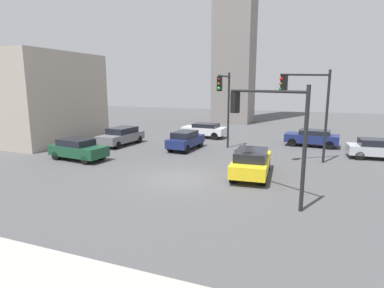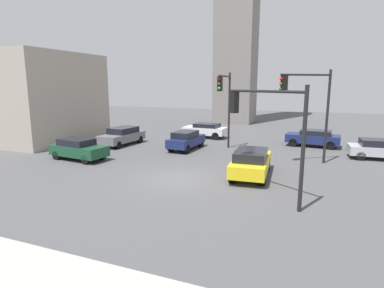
{
  "view_description": "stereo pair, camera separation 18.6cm",
  "coord_description": "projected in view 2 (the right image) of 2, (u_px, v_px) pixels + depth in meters",
  "views": [
    {
      "loc": [
        6.42,
        -14.89,
        5.0
      ],
      "look_at": [
        -0.67,
        3.45,
        1.27
      ],
      "focal_mm": 29.45,
      "sensor_mm": 36.0,
      "label": 1
    },
    {
      "loc": [
        6.59,
        -14.82,
        5.0
      ],
      "look_at": [
        -0.67,
        3.45,
        1.27
      ],
      "focal_mm": 29.45,
      "sensor_mm": 36.0,
      "label": 2
    }
  ],
  "objects": [
    {
      "name": "traffic_light_1",
      "position": [
        225.0,
        96.0,
        23.24
      ],
      "size": [
        0.35,
        3.34,
        5.9
      ],
      "rotation": [
        0.0,
        0.0,
        -1.54
      ],
      "color": "black",
      "rests_on": "ground_plane"
    },
    {
      "name": "building_flank",
      "position": [
        26.0,
        97.0,
        28.64
      ],
      "size": [
        11.36,
        9.3,
        7.66
      ],
      "primitive_type": "cube",
      "color": "#A89E8E",
      "rests_on": "ground_plane"
    },
    {
      "name": "car_5",
      "position": [
        205.0,
        130.0,
        29.89
      ],
      "size": [
        4.12,
        2.02,
        1.37
      ],
      "rotation": [
        0.0,
        0.0,
        3.1
      ],
      "color": "silver",
      "rests_on": "ground_plane"
    },
    {
      "name": "car_0",
      "position": [
        186.0,
        140.0,
        24.44
      ],
      "size": [
        1.8,
        4.0,
        1.45
      ],
      "rotation": [
        0.0,
        0.0,
        1.52
      ],
      "color": "navy",
      "rests_on": "ground_plane"
    },
    {
      "name": "car_3",
      "position": [
        381.0,
        149.0,
        21.2
      ],
      "size": [
        4.22,
        2.02,
        1.35
      ],
      "rotation": [
        0.0,
        0.0,
        0.07
      ],
      "color": "#ADB2B7",
      "rests_on": "ground_plane"
    },
    {
      "name": "traffic_light_2",
      "position": [
        265.0,
        118.0,
        13.48
      ],
      "size": [
        3.62,
        2.36,
        4.99
      ],
      "rotation": [
        0.0,
        0.0,
        2.58
      ],
      "color": "black",
      "rests_on": "ground_plane"
    },
    {
      "name": "traffic_light_0",
      "position": [
        308.0,
        99.0,
        19.27
      ],
      "size": [
        2.89,
        2.05,
        5.9
      ],
      "rotation": [
        0.0,
        0.0,
        -2.54
      ],
      "color": "black",
      "rests_on": "ground_plane"
    },
    {
      "name": "car_6",
      "position": [
        313.0,
        138.0,
        25.61
      ],
      "size": [
        4.27,
        2.09,
        1.36
      ],
      "rotation": [
        0.0,
        0.0,
        3.06
      ],
      "color": "navy",
      "rests_on": "ground_plane"
    },
    {
      "name": "car_1",
      "position": [
        78.0,
        149.0,
        21.14
      ],
      "size": [
        4.1,
        2.13,
        1.41
      ],
      "rotation": [
        0.0,
        0.0,
        -0.11
      ],
      "color": "#19472D",
      "rests_on": "ground_plane"
    },
    {
      "name": "ground_plane",
      "position": [
        180.0,
        179.0,
        16.85
      ],
      "size": [
        94.46,
        94.46,
        0.0
      ],
      "primitive_type": "plane",
      "color": "#4C4C4F"
    },
    {
      "name": "car_4",
      "position": [
        122.0,
        136.0,
        26.37
      ],
      "size": [
        2.12,
        4.44,
        1.46
      ],
      "rotation": [
        0.0,
        0.0,
        -1.65
      ],
      "color": "slate",
      "rests_on": "ground_plane"
    },
    {
      "name": "car_2",
      "position": [
        251.0,
        162.0,
        17.28
      ],
      "size": [
        2.16,
        4.66,
        1.49
      ],
      "rotation": [
        0.0,
        0.0,
        1.64
      ],
      "color": "yellow",
      "rests_on": "ground_plane"
    }
  ]
}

